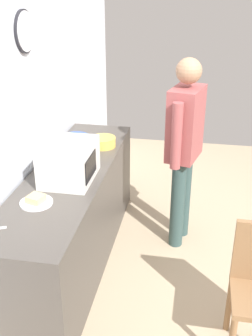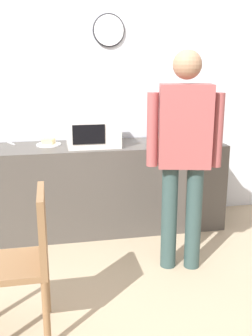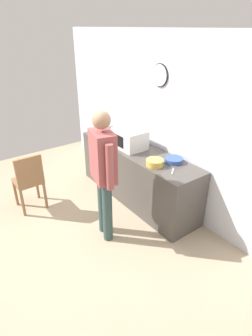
{
  "view_description": "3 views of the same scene",
  "coord_description": "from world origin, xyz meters",
  "px_view_note": "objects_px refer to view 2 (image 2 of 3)",
  "views": [
    {
      "loc": [
        -3.11,
        0.19,
        2.39
      ],
      "look_at": [
        0.03,
        0.77,
        0.89
      ],
      "focal_mm": 44.35,
      "sensor_mm": 36.0,
      "label": 1
    },
    {
      "loc": [
        -0.66,
        -2.53,
        1.66
      ],
      "look_at": [
        -0.02,
        0.73,
        0.77
      ],
      "focal_mm": 41.45,
      "sensor_mm": 36.0,
      "label": 2
    },
    {
      "loc": [
        3.03,
        -1.29,
        2.62
      ],
      "look_at": [
        0.1,
        0.84,
        0.77
      ],
      "focal_mm": 29.84,
      "sensor_mm": 36.0,
      "label": 3
    }
  ],
  "objects_px": {
    "sandwich_plate": "(49,143)",
    "person_standing": "(184,147)",
    "cereal_bowl": "(167,141)",
    "wooden_chair": "(27,257)",
    "fork_utensil": "(190,142)",
    "salad_bowl": "(166,137)",
    "spoon_utensil": "(11,143)",
    "microwave": "(93,131)"
  },
  "relations": [
    {
      "from": "fork_utensil",
      "to": "spoon_utensil",
      "type": "bearing_deg",
      "value": 170.66
    },
    {
      "from": "wooden_chair",
      "to": "person_standing",
      "type": "bearing_deg",
      "value": 26.69
    },
    {
      "from": "microwave",
      "to": "person_standing",
      "type": "xyz_separation_m",
      "value": [
        0.62,
        -0.87,
        -0.0
      ]
    },
    {
      "from": "person_standing",
      "to": "cereal_bowl",
      "type": "bearing_deg",
      "value": 82.63
    },
    {
      "from": "salad_bowl",
      "to": "fork_utensil",
      "type": "xyz_separation_m",
      "value": [
        0.2,
        -0.21,
        -0.03
      ]
    },
    {
      "from": "person_standing",
      "to": "salad_bowl",
      "type": "bearing_deg",
      "value": 80.68
    },
    {
      "from": "cereal_bowl",
      "to": "wooden_chair",
      "type": "height_order",
      "value": "cereal_bowl"
    },
    {
      "from": "spoon_utensil",
      "to": "person_standing",
      "type": "relative_size",
      "value": 0.1
    },
    {
      "from": "microwave",
      "to": "fork_utensil",
      "type": "bearing_deg",
      "value": -1.35
    },
    {
      "from": "fork_utensil",
      "to": "salad_bowl",
      "type": "bearing_deg",
      "value": 132.7
    },
    {
      "from": "microwave",
      "to": "person_standing",
      "type": "distance_m",
      "value": 1.07
    },
    {
      "from": "sandwich_plate",
      "to": "cereal_bowl",
      "type": "relative_size",
      "value": 0.99
    },
    {
      "from": "microwave",
      "to": "cereal_bowl",
      "type": "relative_size",
      "value": 2.07
    },
    {
      "from": "microwave",
      "to": "wooden_chair",
      "type": "relative_size",
      "value": 0.53
    },
    {
      "from": "salad_bowl",
      "to": "cereal_bowl",
      "type": "bearing_deg",
      "value": -104.33
    },
    {
      "from": "cereal_bowl",
      "to": "fork_utensil",
      "type": "distance_m",
      "value": 0.29
    },
    {
      "from": "sandwich_plate",
      "to": "fork_utensil",
      "type": "xyz_separation_m",
      "value": [
        1.42,
        -0.14,
        -0.02
      ]
    },
    {
      "from": "sandwich_plate",
      "to": "salad_bowl",
      "type": "relative_size",
      "value": 0.92
    },
    {
      "from": "sandwich_plate",
      "to": "spoon_utensil",
      "type": "relative_size",
      "value": 1.4
    },
    {
      "from": "spoon_utensil",
      "to": "microwave",
      "type": "bearing_deg",
      "value": -18.75
    },
    {
      "from": "salad_bowl",
      "to": "fork_utensil",
      "type": "relative_size",
      "value": 1.52
    },
    {
      "from": "cereal_bowl",
      "to": "microwave",
      "type": "bearing_deg",
      "value": 171.87
    },
    {
      "from": "fork_utensil",
      "to": "wooden_chair",
      "type": "relative_size",
      "value": 0.18
    },
    {
      "from": "spoon_utensil",
      "to": "person_standing",
      "type": "height_order",
      "value": "person_standing"
    },
    {
      "from": "microwave",
      "to": "fork_utensil",
      "type": "height_order",
      "value": "microwave"
    },
    {
      "from": "salad_bowl",
      "to": "wooden_chair",
      "type": "distance_m",
      "value": 2.2
    },
    {
      "from": "sandwich_plate",
      "to": "person_standing",
      "type": "xyz_separation_m",
      "value": [
        1.05,
        -0.99,
        0.13
      ]
    },
    {
      "from": "microwave",
      "to": "wooden_chair",
      "type": "height_order",
      "value": "microwave"
    },
    {
      "from": "cereal_bowl",
      "to": "spoon_utensil",
      "type": "xyz_separation_m",
      "value": [
        -1.52,
        0.37,
        -0.04
      ]
    },
    {
      "from": "microwave",
      "to": "wooden_chair",
      "type": "bearing_deg",
      "value": -111.59
    },
    {
      "from": "cereal_bowl",
      "to": "wooden_chair",
      "type": "bearing_deg",
      "value": -133.46
    },
    {
      "from": "wooden_chair",
      "to": "salad_bowl",
      "type": "bearing_deg",
      "value": 50.44
    },
    {
      "from": "fork_utensil",
      "to": "person_standing",
      "type": "bearing_deg",
      "value": -113.67
    },
    {
      "from": "cereal_bowl",
      "to": "wooden_chair",
      "type": "distance_m",
      "value": 1.94
    },
    {
      "from": "sandwich_plate",
      "to": "person_standing",
      "type": "distance_m",
      "value": 1.45
    },
    {
      "from": "sandwich_plate",
      "to": "wooden_chair",
      "type": "distance_m",
      "value": 1.65
    },
    {
      "from": "sandwich_plate",
      "to": "cereal_bowl",
      "type": "xyz_separation_m",
      "value": [
        1.15,
        -0.22,
        0.03
      ]
    },
    {
      "from": "salad_bowl",
      "to": "cereal_bowl",
      "type": "xyz_separation_m",
      "value": [
        -0.08,
        -0.29,
        0.01
      ]
    },
    {
      "from": "salad_bowl",
      "to": "fork_utensil",
      "type": "bearing_deg",
      "value": -47.3
    },
    {
      "from": "fork_utensil",
      "to": "spoon_utensil",
      "type": "xyz_separation_m",
      "value": [
        -1.79,
        0.29,
        0.0
      ]
    },
    {
      "from": "spoon_utensil",
      "to": "wooden_chair",
      "type": "xyz_separation_m",
      "value": [
        0.21,
        -1.75,
        -0.37
      ]
    },
    {
      "from": "wooden_chair",
      "to": "fork_utensil",
      "type": "bearing_deg",
      "value": 42.7
    }
  ]
}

